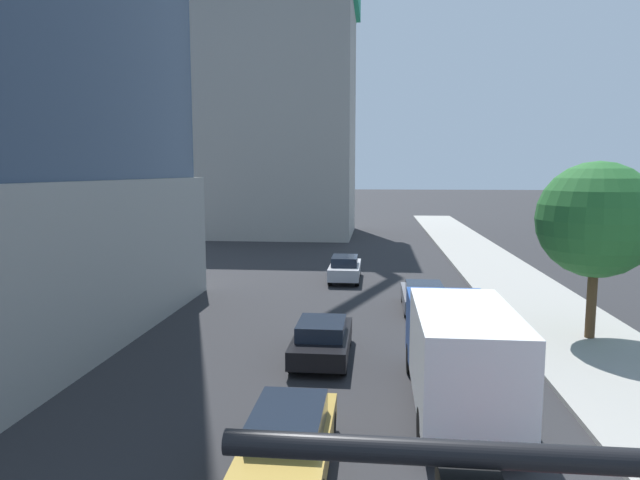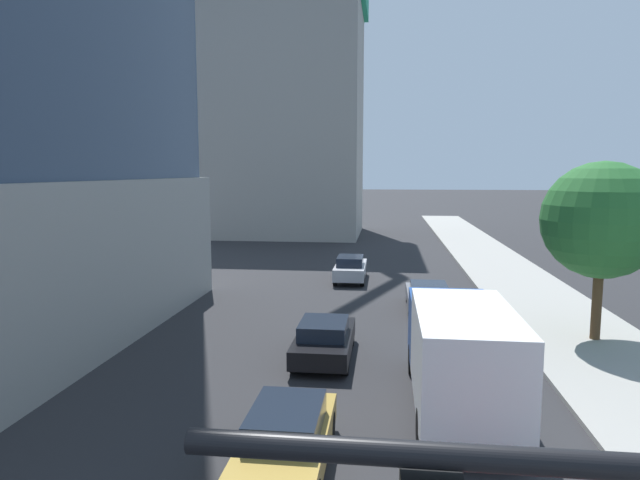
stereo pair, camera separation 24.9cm
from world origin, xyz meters
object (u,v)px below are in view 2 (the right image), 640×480
Objects in this scene: car_black at (324,339)px; car_gray at (428,296)px; construction_building at (285,94)px; box_truck at (459,350)px; street_tree at (602,220)px; car_gold at (286,439)px; car_silver at (350,268)px.

car_black is 1.01× the size of car_gray.
construction_building is 4.90× the size of box_truck.
car_gray is 11.03m from box_truck.
street_tree is 1.53× the size of car_gold.
box_truck is (4.05, -3.77, 1.01)m from car_black.
car_silver is (8.29, -24.10, -13.41)m from construction_building.
construction_building reaches higher than car_black.
car_gold is 5.47m from box_truck.
car_black is 0.62× the size of box_truck.
construction_building is 45.21m from box_truck.
car_gold is at bearing -105.58° from car_gray.
box_truck is at bearing -90.00° from car_gray.
construction_building reaches higher than car_gold.
construction_building is at bearing 106.50° from box_truck.
car_silver is (-9.96, 10.77, -3.89)m from street_tree.
car_silver is (-0.00, 13.80, 0.06)m from car_black.
box_truck is (-0.00, -10.98, 1.04)m from car_gray.
car_black is 8.28m from car_gray.
car_silver is (0.00, 21.11, 0.03)m from car_gold.
car_gray is at bearing -58.41° from car_silver.
car_gold is 21.11m from car_silver.
car_gray is at bearing 144.70° from street_tree.
car_black is at bearing 137.08° from box_truck.
car_silver is at bearing 90.00° from car_gold.
car_black is at bearing 90.00° from car_gold.
car_gray is 0.61× the size of box_truck.
construction_building is at bearing 108.99° from car_silver.
car_gray is 0.99× the size of car_silver.
box_truck is (12.34, -41.67, -12.46)m from construction_building.
construction_building is at bearing 100.39° from car_gold.
car_gold is at bearing -133.94° from street_tree.
street_tree is at bearing -62.37° from construction_building.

